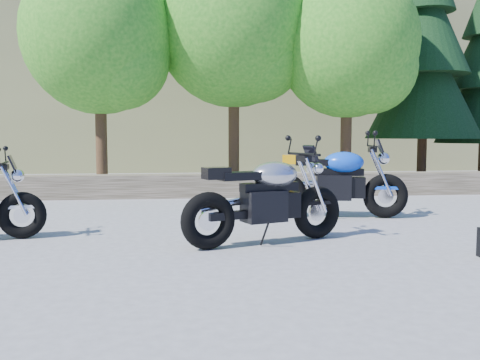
# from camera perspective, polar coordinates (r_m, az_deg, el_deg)

# --- Properties ---
(ground) EXTENTS (90.00, 90.00, 0.00)m
(ground) POSITION_cam_1_polar(r_m,az_deg,el_deg) (6.37, -0.76, -7.52)
(ground) COLOR gray
(ground) RESTS_ON ground
(stone_wall) EXTENTS (22.00, 0.55, 0.50)m
(stone_wall) POSITION_cam_1_polar(r_m,az_deg,el_deg) (11.76, -3.48, -0.59)
(stone_wall) COLOR #433D2C
(stone_wall) RESTS_ON ground
(hillside) EXTENTS (80.00, 30.00, 15.00)m
(hillside) POSITION_cam_1_polar(r_m,az_deg,el_deg) (34.93, -0.53, 14.98)
(hillside) COLOR #65653F
(hillside) RESTS_ON ground
(tree_decid_left) EXTENTS (3.67, 3.67, 5.62)m
(tree_decid_left) POSITION_cam_1_polar(r_m,az_deg,el_deg) (13.63, -14.37, 14.29)
(tree_decid_left) COLOR #382314
(tree_decid_left) RESTS_ON ground
(tree_decid_mid) EXTENTS (4.08, 4.08, 6.24)m
(tree_decid_mid) POSITION_cam_1_polar(r_m,az_deg,el_deg) (14.07, -0.20, 15.81)
(tree_decid_mid) COLOR #382314
(tree_decid_mid) RESTS_ON ground
(tree_decid_right) EXTENTS (3.54, 3.54, 5.41)m
(tree_decid_right) POSITION_cam_1_polar(r_m,az_deg,el_deg) (13.99, 11.89, 13.53)
(tree_decid_right) COLOR #382314
(tree_decid_right) RESTS_ON ground
(conifer_near) EXTENTS (3.17, 3.17, 7.06)m
(conifer_near) POSITION_cam_1_polar(r_m,az_deg,el_deg) (16.10, 19.10, 12.86)
(conifer_near) COLOR #382314
(conifer_near) RESTS_ON ground
(silver_bike) EXTENTS (2.17, 1.00, 1.13)m
(silver_bike) POSITION_cam_1_polar(r_m,az_deg,el_deg) (6.69, 2.85, -2.14)
(silver_bike) COLOR black
(silver_bike) RESTS_ON ground
(blue_bike) EXTENTS (2.36, 0.80, 1.19)m
(blue_bike) POSITION_cam_1_polar(r_m,az_deg,el_deg) (8.93, 10.21, -0.26)
(blue_bike) COLOR black
(blue_bike) RESTS_ON ground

